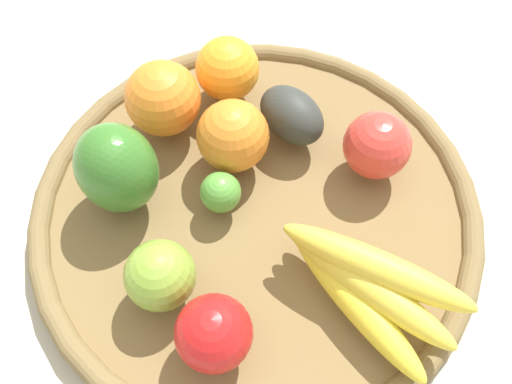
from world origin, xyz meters
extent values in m
plane|color=#B8B5A0|center=(0.00, 0.00, 0.00)|extent=(2.40, 2.40, 0.00)
cylinder|color=olive|center=(0.00, 0.00, 0.01)|extent=(0.46, 0.46, 0.02)
torus|color=olive|center=(0.00, 0.00, 0.02)|extent=(0.47, 0.47, 0.02)
sphere|color=orange|center=(0.06, -0.02, 0.07)|extent=(0.11, 0.11, 0.08)
sphere|color=#83AC38|center=(-0.02, 0.13, 0.06)|extent=(0.08, 0.08, 0.07)
ellipsoid|color=yellow|center=(-0.14, 0.01, 0.05)|extent=(0.18, 0.05, 0.03)
ellipsoid|color=yellow|center=(-0.14, -0.01, 0.06)|extent=(0.18, 0.06, 0.03)
ellipsoid|color=yellow|center=(-0.14, -0.02, 0.08)|extent=(0.18, 0.10, 0.03)
sphere|color=#559D3A|center=(0.02, 0.03, 0.05)|extent=(0.05, 0.05, 0.04)
sphere|color=orange|center=(0.14, -0.08, 0.07)|extent=(0.10, 0.10, 0.07)
sphere|color=red|center=(-0.05, -0.12, 0.07)|extent=(0.10, 0.10, 0.07)
ellipsoid|color=#313531|center=(0.04, -0.09, 0.06)|extent=(0.08, 0.06, 0.05)
ellipsoid|color=#387629|center=(0.10, 0.10, 0.08)|extent=(0.09, 0.09, 0.10)
sphere|color=red|center=(-0.09, 0.12, 0.07)|extent=(0.08, 0.08, 0.07)
sphere|color=orange|center=(0.14, 0.01, 0.07)|extent=(0.10, 0.10, 0.08)
camera|label=1|loc=(-0.23, 0.20, 0.54)|focal=40.05mm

